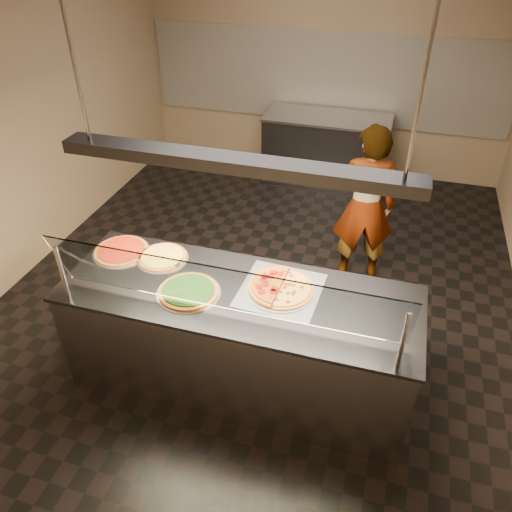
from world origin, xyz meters
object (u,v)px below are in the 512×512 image
(serving_counter, at_px, (240,338))
(half_pizza_pepperoni, at_px, (266,284))
(perforated_tray, at_px, (281,289))
(pizza_tomato, at_px, (122,250))
(worker, at_px, (365,206))
(pizza_spatula, at_px, (169,255))
(half_pizza_sausage, at_px, (296,290))
(pizza_cheese, at_px, (163,257))
(sneeze_guard, at_px, (221,289))
(prep_table, at_px, (325,149))
(heat_lamp_housing, at_px, (235,163))
(pizza_spinach, at_px, (189,291))

(serving_counter, height_order, half_pizza_pepperoni, half_pizza_pepperoni)
(perforated_tray, bearing_deg, pizza_tomato, 175.53)
(worker, bearing_deg, pizza_spatula, 34.55)
(perforated_tray, relative_size, half_pizza_sausage, 1.24)
(serving_counter, relative_size, pizza_cheese, 6.46)
(serving_counter, distance_m, pizza_spatula, 0.86)
(serving_counter, xyz_separation_m, pizza_spatula, (-0.66, 0.25, 0.49))
(sneeze_guard, distance_m, worker, 2.21)
(serving_counter, xyz_separation_m, prep_table, (-0.00, 3.80, 0.00))
(pizza_tomato, relative_size, heat_lamp_housing, 0.20)
(pizza_spatula, height_order, prep_table, pizza_spatula)
(worker, bearing_deg, half_pizza_pepperoni, 58.95)
(serving_counter, xyz_separation_m, pizza_cheese, (-0.71, 0.23, 0.48))
(sneeze_guard, relative_size, heat_lamp_housing, 1.05)
(half_pizza_pepperoni, xyz_separation_m, pizza_tomato, (-1.24, 0.11, -0.02))
(sneeze_guard, xyz_separation_m, pizza_spinach, (-0.35, 0.24, -0.28))
(half_pizza_pepperoni, bearing_deg, worker, 70.78)
(serving_counter, distance_m, half_pizza_sausage, 0.64)
(perforated_tray, xyz_separation_m, pizza_spatula, (-0.95, 0.13, 0.02))
(pizza_tomato, distance_m, pizza_spatula, 0.41)
(pizza_tomato, height_order, pizza_spatula, pizza_spatula)
(perforated_tray, distance_m, pizza_cheese, 1.01)
(worker, bearing_deg, prep_table, -82.56)
(half_pizza_sausage, relative_size, heat_lamp_housing, 0.21)
(serving_counter, bearing_deg, pizza_tomato, 168.52)
(pizza_cheese, distance_m, pizza_tomato, 0.36)
(half_pizza_pepperoni, xyz_separation_m, half_pizza_sausage, (0.23, -0.00, -0.01))
(pizza_spinach, bearing_deg, heat_lamp_housing, 17.34)
(sneeze_guard, distance_m, pizza_spinach, 0.50)
(perforated_tray, height_order, worker, worker)
(perforated_tray, relative_size, half_pizza_pepperoni, 1.24)
(perforated_tray, bearing_deg, worker, 74.53)
(half_pizza_pepperoni, bearing_deg, half_pizza_sausage, -0.07)
(pizza_tomato, relative_size, pizza_spatula, 1.97)
(worker, bearing_deg, pizza_tomato, 27.79)
(half_pizza_pepperoni, distance_m, pizza_spatula, 0.85)
(half_pizza_sausage, xyz_separation_m, worker, (0.33, 1.60, -0.13))
(sneeze_guard, xyz_separation_m, half_pizza_pepperoni, (0.17, 0.45, -0.26))
(worker, xyz_separation_m, heat_lamp_housing, (-0.73, -1.71, 1.12))
(pizza_cheese, xyz_separation_m, worker, (1.44, 1.48, -0.11))
(pizza_spatula, height_order, heat_lamp_housing, heat_lamp_housing)
(half_pizza_sausage, height_order, pizza_spinach, half_pizza_sausage)
(pizza_spinach, bearing_deg, perforated_tray, 19.08)
(half_pizza_sausage, distance_m, pizza_cheese, 1.12)
(prep_table, bearing_deg, pizza_spinach, -95.05)
(half_pizza_sausage, bearing_deg, heat_lamp_housing, -164.50)
(sneeze_guard, distance_m, half_pizza_sausage, 0.66)
(pizza_spinach, relative_size, worker, 0.28)
(sneeze_guard, relative_size, pizza_spatula, 10.41)
(pizza_spatula, relative_size, worker, 0.14)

